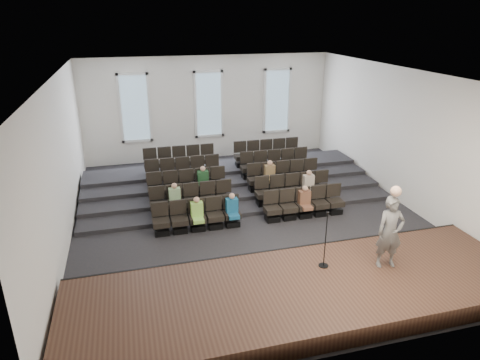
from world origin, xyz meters
name	(u,v)px	position (x,y,z in m)	size (l,w,h in m)	color
ground	(248,216)	(0.00, 0.00, 0.00)	(14.00, 14.00, 0.00)	black
ceiling	(249,74)	(0.00, 0.00, 5.01)	(12.00, 14.00, 0.02)	white
wall_back	(209,108)	(0.00, 7.02, 2.50)	(12.00, 0.04, 5.00)	white
wall_front	(349,254)	(0.00, -7.02, 2.50)	(12.00, 0.04, 5.00)	white
wall_left	(59,164)	(-6.02, 0.00, 2.50)	(0.04, 14.00, 5.00)	white
wall_right	(403,137)	(6.02, 0.00, 2.50)	(0.04, 14.00, 5.00)	white
stage	(303,293)	(0.00, -5.10, 0.25)	(11.80, 3.60, 0.50)	#422A1C
stage_lip	(279,257)	(0.00, -3.33, 0.25)	(11.80, 0.06, 0.52)	black
risers	(227,180)	(0.00, 3.17, 0.20)	(11.80, 4.80, 0.60)	black
seating_rows	(237,183)	(0.00, 1.54, 0.68)	(6.80, 4.70, 1.67)	black
windows	(209,104)	(0.00, 6.95, 2.70)	(8.44, 0.10, 3.24)	white
audience	(243,192)	(-0.10, 0.30, 0.81)	(5.45, 2.64, 1.10)	#95D555
speaker	(390,232)	(2.47, -4.84, 1.49)	(0.72, 0.47, 1.98)	#5C5A57
mic_stand	(325,250)	(0.84, -4.44, 0.98)	(0.27, 0.27, 1.60)	black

